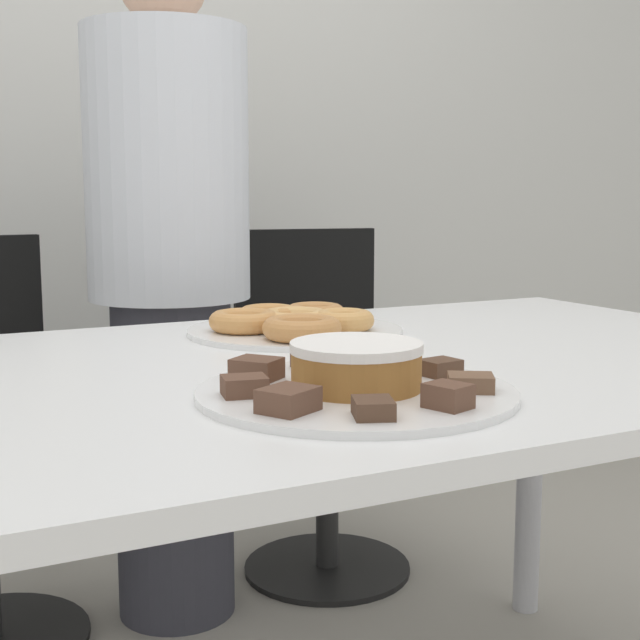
{
  "coord_description": "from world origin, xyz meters",
  "views": [
    {
      "loc": [
        -0.59,
        -1.15,
        1.0
      ],
      "look_at": [
        0.01,
        0.02,
        0.81
      ],
      "focal_mm": 50.0,
      "sensor_mm": 36.0,
      "label": 1
    }
  ],
  "objects_px": {
    "office_chair_right": "(320,408)",
    "plate_donuts": "(295,331)",
    "person_standing": "(170,275)",
    "plate_cake": "(356,393)",
    "frosted_cake": "(356,365)"
  },
  "relations": [
    {
      "from": "office_chair_right",
      "to": "plate_donuts",
      "type": "distance_m",
      "value": 0.82
    },
    {
      "from": "person_standing",
      "to": "plate_donuts",
      "type": "relative_size",
      "value": 4.07
    },
    {
      "from": "office_chair_right",
      "to": "plate_donuts",
      "type": "bearing_deg",
      "value": -110.69
    },
    {
      "from": "plate_cake",
      "to": "frosted_cake",
      "type": "relative_size",
      "value": 2.43
    },
    {
      "from": "plate_donuts",
      "to": "person_standing",
      "type": "bearing_deg",
      "value": 95.64
    },
    {
      "from": "office_chair_right",
      "to": "frosted_cake",
      "type": "xyz_separation_m",
      "value": [
        -0.52,
        -1.12,
        0.36
      ]
    },
    {
      "from": "person_standing",
      "to": "plate_cake",
      "type": "xyz_separation_m",
      "value": [
        -0.09,
        -1.03,
        -0.06
      ]
    },
    {
      "from": "frosted_cake",
      "to": "plate_cake",
      "type": "bearing_deg",
      "value": -116.57
    },
    {
      "from": "plate_cake",
      "to": "plate_donuts",
      "type": "relative_size",
      "value": 1.04
    },
    {
      "from": "office_chair_right",
      "to": "plate_cake",
      "type": "bearing_deg",
      "value": -105.21
    },
    {
      "from": "frosted_cake",
      "to": "plate_donuts",
      "type": "bearing_deg",
      "value": 73.23
    },
    {
      "from": "person_standing",
      "to": "plate_donuts",
      "type": "height_order",
      "value": "person_standing"
    },
    {
      "from": "plate_cake",
      "to": "frosted_cake",
      "type": "xyz_separation_m",
      "value": [
        0.0,
        0.0,
        0.03
      ]
    },
    {
      "from": "person_standing",
      "to": "plate_cake",
      "type": "height_order",
      "value": "person_standing"
    },
    {
      "from": "plate_cake",
      "to": "plate_donuts",
      "type": "distance_m",
      "value": 0.5
    }
  ]
}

